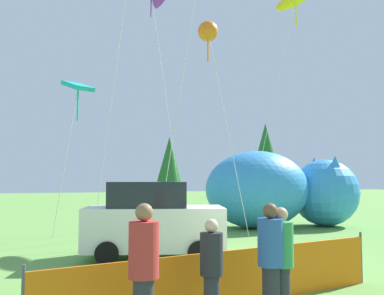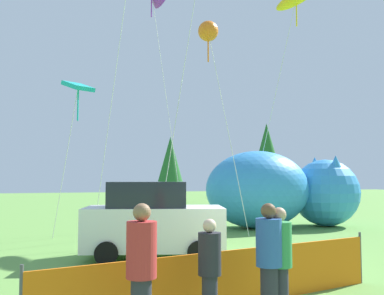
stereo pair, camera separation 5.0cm
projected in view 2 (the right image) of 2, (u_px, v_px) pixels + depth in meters
name	position (u px, v px, depth m)	size (l,w,h in m)	color
ground_plane	(245.00, 265.00, 10.92)	(120.00, 120.00, 0.00)	#609342
parked_car	(153.00, 221.00, 11.97)	(4.20, 2.85, 2.13)	white
inflatable_cat	(280.00, 192.00, 19.44)	(7.50, 3.88, 3.46)	#338CD8
safety_fence	(230.00, 279.00, 7.39)	(6.76, 1.32, 1.07)	orange
spectator_in_black_shirt	(210.00, 268.00, 6.45)	(0.35, 0.35, 1.61)	#2D2D38
spectator_in_white_shirt	(141.00, 268.00, 5.71)	(0.41, 0.41, 1.89)	#2D2D38
spectator_in_yellow_shirt	(269.00, 258.00, 6.57)	(0.40, 0.40, 1.84)	#2D2D38
spectator_in_grey_shirt	(280.00, 259.00, 6.70)	(0.38, 0.38, 1.77)	#2D2D38
kite_orange_flower	(208.00, 32.00, 17.69)	(1.62, 1.64, 8.74)	silver
kite_teal_diamond	(78.00, 89.00, 15.99)	(1.42, 1.25, 5.92)	silver
horizon_tree_east	(170.00, 162.00, 40.10)	(2.58, 2.58, 6.16)	brown
horizon_tree_west	(267.00, 151.00, 55.52)	(3.95, 3.95, 9.41)	brown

